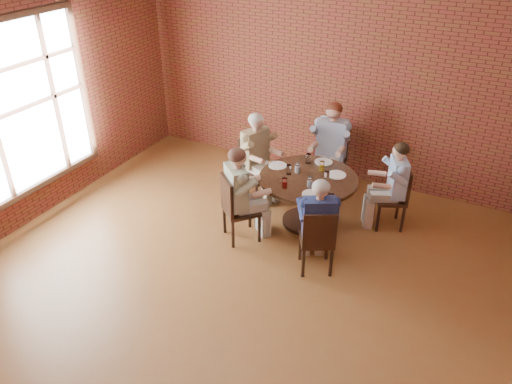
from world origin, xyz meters
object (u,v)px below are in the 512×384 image
at_px(chair_b, 331,156).
at_px(diner_e, 318,225).
at_px(diner_b, 330,148).
at_px(chair_c, 254,164).
at_px(dining_table, 308,191).
at_px(diner_c, 258,156).
at_px(diner_a, 392,186).
at_px(smartphone, 331,196).
at_px(chair_e, 318,239).
at_px(chair_a, 396,195).
at_px(diner_d, 241,195).
at_px(chair_d, 235,206).

distance_m(chair_b, diner_e, 2.17).
bearing_deg(diner_b, chair_c, -149.39).
distance_m(dining_table, diner_c, 1.06).
distance_m(diner_a, smartphone, 1.03).
relative_size(chair_b, chair_e, 1.09).
bearing_deg(chair_b, dining_table, -90.00).
distance_m(chair_e, smartphone, 0.66).
distance_m(diner_a, diner_e, 1.48).
relative_size(diner_a, diner_e, 1.00).
relative_size(diner_a, diner_b, 0.90).
height_order(dining_table, chair_b, chair_b).
distance_m(chair_a, diner_e, 1.54).
height_order(diner_d, chair_e, diner_d).
distance_m(chair_b, smartphone, 1.66).
height_order(chair_d, smartphone, chair_d).
xyz_separation_m(chair_a, chair_e, (-0.60, -1.47, -0.00)).
relative_size(chair_d, diner_d, 0.70).
bearing_deg(chair_d, smartphone, -117.23).
bearing_deg(diner_c, diner_e, -109.42).
height_order(chair_d, diner_d, diner_d).
height_order(chair_b, smartphone, chair_b).
bearing_deg(chair_d, diner_d, -90.00).
relative_size(chair_c, chair_e, 1.04).
xyz_separation_m(dining_table, chair_e, (0.51, -0.96, -0.03)).
distance_m(chair_d, smartphone, 1.27).
xyz_separation_m(chair_b, chair_d, (-0.63, -1.99, -0.02)).
xyz_separation_m(chair_c, chair_e, (1.57, -1.38, -0.02)).
distance_m(chair_a, chair_d, 2.25).
bearing_deg(chair_b, chair_a, -34.05).
bearing_deg(chair_a, diner_c, -111.39).
relative_size(chair_a, diner_e, 0.71).
xyz_separation_m(chair_b, chair_e, (0.60, -2.16, -0.03)).
bearing_deg(diner_e, chair_c, -68.82).
bearing_deg(chair_d, diner_b, -66.21).
xyz_separation_m(chair_d, diner_e, (1.20, -0.10, 0.13)).
bearing_deg(chair_d, diner_c, -35.19).
distance_m(chair_a, diner_c, 2.10).
xyz_separation_m(diner_b, diner_e, (0.56, -1.99, -0.07)).
bearing_deg(smartphone, chair_d, 176.86).
distance_m(chair_a, chair_b, 1.39).
bearing_deg(chair_e, diner_e, -90.00).
bearing_deg(chair_a, chair_c, -112.36).
relative_size(chair_c, diner_d, 0.70).
height_order(diner_a, chair_b, diner_a).
bearing_deg(smartphone, diner_e, -110.83).
bearing_deg(chair_b, diner_a, -36.74).
xyz_separation_m(chair_b, chair_c, (-0.97, -0.78, -0.02)).
distance_m(dining_table, diner_b, 1.12).
bearing_deg(diner_b, chair_e, -78.07).
relative_size(diner_c, smartphone, 8.61).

